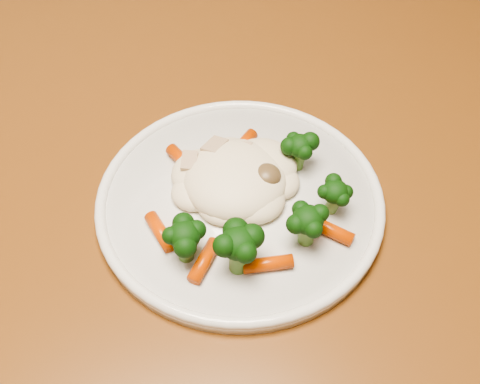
{
  "coord_description": "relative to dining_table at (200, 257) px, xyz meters",
  "views": [
    {
      "loc": [
        -0.25,
        -0.07,
        1.18
      ],
      "look_at": [
        -0.14,
        0.26,
        0.77
      ],
      "focal_mm": 45.0,
      "sensor_mm": 36.0,
      "label": 1
    }
  ],
  "objects": [
    {
      "name": "plate",
      "position": [
        0.04,
        -0.02,
        0.09
      ],
      "size": [
        0.26,
        0.26,
        0.01
      ],
      "primitive_type": "cylinder",
      "color": "white",
      "rests_on": "dining_table"
    },
    {
      "name": "dining_table",
      "position": [
        0.0,
        0.0,
        0.0
      ],
      "size": [
        1.5,
        1.19,
        0.75
      ],
      "rotation": [
        0.0,
        0.0,
        0.26
      ],
      "color": "brown",
      "rests_on": "ground"
    },
    {
      "name": "meal",
      "position": [
        0.04,
        -0.02,
        0.12
      ],
      "size": [
        0.18,
        0.17,
        0.04
      ],
      "color": "#FCEDC9",
      "rests_on": "plate"
    }
  ]
}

